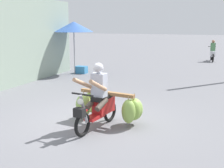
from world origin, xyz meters
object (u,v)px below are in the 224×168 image
object	(u,v)px
market_umbrella_near_shop	(74,27)
produce_crate	(81,70)
motorbike_main_loaded	(106,104)
motorbike_distant_ahead_left	(213,53)

from	to	relation	value
market_umbrella_near_shop	produce_crate	distance (m)	2.15
motorbike_main_loaded	market_umbrella_near_shop	xyz separation A→B (m)	(-4.32, 6.53, 1.79)
motorbike_distant_ahead_left	produce_crate	world-z (taller)	motorbike_distant_ahead_left
produce_crate	motorbike_distant_ahead_left	bearing A→B (deg)	51.29
motorbike_main_loaded	produce_crate	world-z (taller)	motorbike_main_loaded
motorbike_main_loaded	market_umbrella_near_shop	bearing A→B (deg)	123.49
market_umbrella_near_shop	motorbike_main_loaded	bearing A→B (deg)	-56.51
motorbike_distant_ahead_left	market_umbrella_near_shop	bearing A→B (deg)	-129.01
market_umbrella_near_shop	produce_crate	bearing A→B (deg)	42.34
motorbike_distant_ahead_left	produce_crate	distance (m)	9.45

